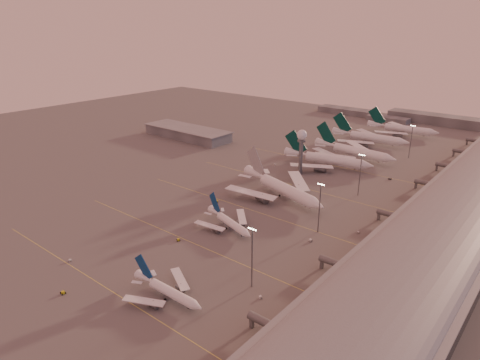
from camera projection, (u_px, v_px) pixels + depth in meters
The scene contains 27 objects.
ground at pixel (151, 240), 194.71m from camera, with size 700.00×700.00×0.00m, color #5F5D5D.
taxiway_markings at pixel (275, 217), 217.64m from camera, with size 180.00×185.25×0.02m.
terminal at pixel (472, 204), 207.16m from camera, with size 57.00×362.00×23.04m.
hangar at pixel (187, 133), 366.08m from camera, with size 82.00×27.00×8.50m.
radar_tower at pixel (301, 143), 271.70m from camera, with size 6.40×6.40×31.10m.
mast_a at pixel (252, 254), 155.58m from camera, with size 3.60×0.56×25.00m.
mast_b at pixel (320, 205), 197.33m from camera, with size 3.60×0.56×25.00m.
mast_c at pixel (360, 173), 240.27m from camera, with size 3.60×0.56×25.00m.
mast_d at pixel (411, 140), 306.88m from camera, with size 3.60×0.56×25.00m.
distant_horizon at pixel (406, 117), 428.15m from camera, with size 165.00×37.50×9.00m.
narrowbody_near at pixel (168, 292), 152.42m from camera, with size 33.97×27.14×13.28m.
narrowbody_mid at pixel (229, 223), 204.38m from camera, with size 34.94×27.46×14.06m.
widebody_white at pixel (282, 190), 240.59m from camera, with size 65.73×51.88×23.87m.
greentail_a at pixel (328, 161), 291.40m from camera, with size 63.02×50.54×23.00m.
greentail_b at pixel (354, 153), 309.05m from camera, with size 65.11×52.41×23.65m.
greentail_c at pixel (370, 139), 346.47m from camera, with size 64.15×51.68×23.29m.
greentail_d at pixel (402, 130), 374.91m from camera, with size 61.80×49.74×22.45m.
gsv_truck_a at pixel (71, 259), 176.84m from camera, with size 4.96×4.01×1.93m.
gsv_tug_near at pixel (63, 293), 155.80m from camera, with size 2.56×3.85×1.04m.
gsv_catering_a at pixel (261, 294), 152.68m from camera, with size 4.87×2.67×3.82m.
gsv_tug_mid at pixel (178, 240), 193.73m from camera, with size 3.86×3.50×0.95m.
gsv_truck_b at pixel (311, 239), 192.40m from camera, with size 6.38×2.94×2.49m.
gsv_truck_c at pixel (218, 200), 234.92m from camera, with size 6.02×5.64×2.46m.
gsv_catering_b at pixel (359, 230), 200.15m from camera, with size 4.66×2.53×3.66m.
gsv_tug_far at pixel (274, 184), 260.26m from camera, with size 2.51×3.45×0.89m.
gsv_truck_d at pixel (275, 164), 295.69m from camera, with size 1.89×4.80×1.93m.
gsv_tug_hangar at pixel (390, 179), 269.02m from camera, with size 3.86×2.66×1.02m.
Camera 1 is at (140.84, -108.53, 93.23)m, focal length 32.00 mm.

